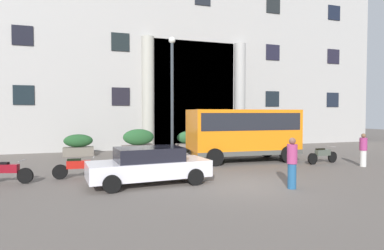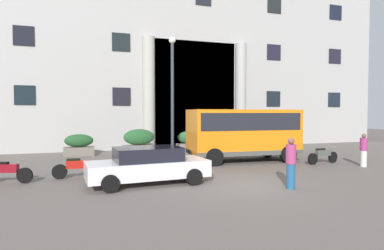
% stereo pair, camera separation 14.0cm
% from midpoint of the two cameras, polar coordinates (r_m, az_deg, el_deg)
% --- Properties ---
extents(ground_plane, '(80.00, 64.00, 0.12)m').
position_cam_midpoint_polar(ground_plane, '(12.54, 9.08, -10.61)').
color(ground_plane, '#635B55').
extents(office_building_facade, '(38.95, 9.70, 17.54)m').
position_cam_midpoint_polar(office_building_facade, '(29.49, -7.32, 14.00)').
color(office_building_facade, '#A9A6A2').
rests_on(office_building_facade, ground_plane).
extents(orange_minibus, '(6.13, 2.91, 2.87)m').
position_cam_midpoint_polar(orange_minibus, '(18.40, 8.72, -0.97)').
color(orange_minibus, orange).
rests_on(orange_minibus, ground_plane).
extents(bus_stop_sign, '(0.44, 0.08, 2.40)m').
position_cam_midpoint_polar(bus_stop_sign, '(22.60, 16.41, -1.00)').
color(bus_stop_sign, '#929A1F').
rests_on(bus_stop_sign, ground_plane).
extents(hedge_planter_east, '(1.55, 0.77, 1.46)m').
position_cam_midpoint_polar(hedge_planter_east, '(22.08, -0.91, -3.03)').
color(hedge_planter_east, slate).
rests_on(hedge_planter_east, ground_plane).
extents(hedge_planter_far_east, '(1.63, 0.79, 1.72)m').
position_cam_midpoint_polar(hedge_planter_far_east, '(24.35, 11.44, -2.29)').
color(hedge_planter_far_east, gray).
rests_on(hedge_planter_far_east, ground_plane).
extents(hedge_planter_entrance_left, '(1.82, 0.88, 1.36)m').
position_cam_midpoint_polar(hedge_planter_entrance_left, '(21.68, -19.38, -3.39)').
color(hedge_planter_entrance_left, '#6B6458').
rests_on(hedge_planter_entrance_left, ground_plane).
extents(hedge_planter_far_west, '(2.09, 0.84, 1.64)m').
position_cam_midpoint_polar(hedge_planter_far_west, '(21.55, -9.48, -2.96)').
color(hedge_planter_far_west, gray).
rests_on(hedge_planter_far_west, ground_plane).
extents(parked_compact_extra, '(4.64, 2.24, 1.40)m').
position_cam_midpoint_polar(parked_compact_extra, '(12.58, -7.85, -6.95)').
color(parked_compact_extra, silver).
rests_on(parked_compact_extra, ground_plane).
extents(motorcycle_far_end, '(2.07, 0.57, 0.89)m').
position_cam_midpoint_polar(motorcycle_far_end, '(18.70, 21.55, -4.88)').
color(motorcycle_far_end, black).
rests_on(motorcycle_far_end, ground_plane).
extents(motorcycle_near_kerb, '(1.95, 0.80, 0.89)m').
position_cam_midpoint_polar(motorcycle_near_kerb, '(14.48, -30.04, -7.06)').
color(motorcycle_near_kerb, black).
rests_on(motorcycle_near_kerb, ground_plane).
extents(scooter_by_planter, '(2.04, 0.55, 0.89)m').
position_cam_midpoint_polar(scooter_by_planter, '(14.32, -19.60, -6.99)').
color(scooter_by_planter, black).
rests_on(scooter_by_planter, ground_plane).
extents(pedestrian_man_crossing, '(0.36, 0.36, 1.67)m').
position_cam_midpoint_polar(pedestrian_man_crossing, '(18.51, 27.51, -3.87)').
color(pedestrian_man_crossing, silver).
rests_on(pedestrian_man_crossing, ground_plane).
extents(pedestrian_woman_dark_dress, '(0.36, 0.36, 1.82)m').
position_cam_midpoint_polar(pedestrian_woman_dark_dress, '(12.19, 16.74, -6.32)').
color(pedestrian_woman_dark_dress, '#215382').
rests_on(pedestrian_woman_dark_dress, ground_plane).
extents(lamppost_plaza_centre, '(0.40, 0.40, 7.21)m').
position_cam_midpoint_polar(lamppost_plaza_centre, '(19.67, -3.69, 6.58)').
color(lamppost_plaza_centre, '#31393F').
rests_on(lamppost_plaza_centre, ground_plane).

